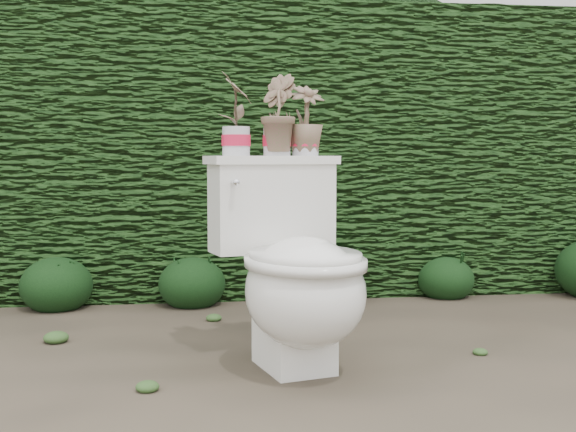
{
  "coord_description": "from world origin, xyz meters",
  "views": [
    {
      "loc": [
        -0.4,
        -2.71,
        0.77
      ],
      "look_at": [
        -0.05,
        -0.03,
        0.55
      ],
      "focal_mm": 45.0,
      "sensor_mm": 36.0,
      "label": 1
    }
  ],
  "objects": [
    {
      "name": "liriope_clump_4",
      "position": [
        0.27,
        1.04,
        0.17
      ],
      "size": [
        0.43,
        0.43,
        0.34
      ],
      "primitive_type": "ellipsoid",
      "color": "#153312",
      "rests_on": "ground"
    },
    {
      "name": "potted_plant_center",
      "position": [
        -0.08,
        0.07,
        0.93
      ],
      "size": [
        0.17,
        0.19,
        0.3
      ],
      "primitive_type": "imported",
      "rotation": [
        0.0,
        0.0,
        1.78
      ],
      "color": "#247525",
      "rests_on": "toilet"
    },
    {
      "name": "hedge",
      "position": [
        0.0,
        1.6,
        0.8
      ],
      "size": [
        8.0,
        1.0,
        1.6
      ],
      "primitive_type": "cube",
      "color": "#264D19",
      "rests_on": "ground"
    },
    {
      "name": "potted_plant_left",
      "position": [
        -0.24,
        0.03,
        0.93
      ],
      "size": [
        0.15,
        0.18,
        0.3
      ],
      "primitive_type": "imported",
      "rotation": [
        0.0,
        0.0,
        1.31
      ],
      "color": "#247525",
      "rests_on": "toilet"
    },
    {
      "name": "house_wall",
      "position": [
        0.6,
        6.0,
        2.0
      ],
      "size": [
        8.0,
        3.5,
        4.0
      ],
      "primitive_type": "cube",
      "color": "silver",
      "rests_on": "ground"
    },
    {
      "name": "liriope_clump_5",
      "position": [
        0.98,
        1.09,
        0.13
      ],
      "size": [
        0.31,
        0.31,
        0.25
      ],
      "primitive_type": "ellipsoid",
      "color": "#153312",
      "rests_on": "ground"
    },
    {
      "name": "liriope_clump_2",
      "position": [
        -1.1,
        1.05,
        0.15
      ],
      "size": [
        0.37,
        0.37,
        0.29
      ],
      "primitive_type": "ellipsoid",
      "color": "#153312",
      "rests_on": "ground"
    },
    {
      "name": "potted_plant_right",
      "position": [
        0.03,
        0.1,
        0.91
      ],
      "size": [
        0.19,
        0.19,
        0.26
      ],
      "primitive_type": "imported",
      "rotation": [
        0.0,
        0.0,
        0.32
      ],
      "color": "#247525",
      "rests_on": "toilet"
    },
    {
      "name": "ground",
      "position": [
        0.0,
        0.0,
        0.0
      ],
      "size": [
        60.0,
        60.0,
        0.0
      ],
      "primitive_type": "plane",
      "color": "brown",
      "rests_on": "ground"
    },
    {
      "name": "toilet",
      "position": [
        -0.04,
        -0.17,
        0.36
      ],
      "size": [
        0.61,
        0.77,
        0.78
      ],
      "rotation": [
        0.0,
        0.0,
        0.25
      ],
      "color": "white",
      "rests_on": "ground"
    },
    {
      "name": "liriope_clump_3",
      "position": [
        -0.42,
        1.04,
        0.14
      ],
      "size": [
        0.35,
        0.35,
        0.28
      ],
      "primitive_type": "ellipsoid",
      "color": "#153312",
      "rests_on": "ground"
    }
  ]
}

